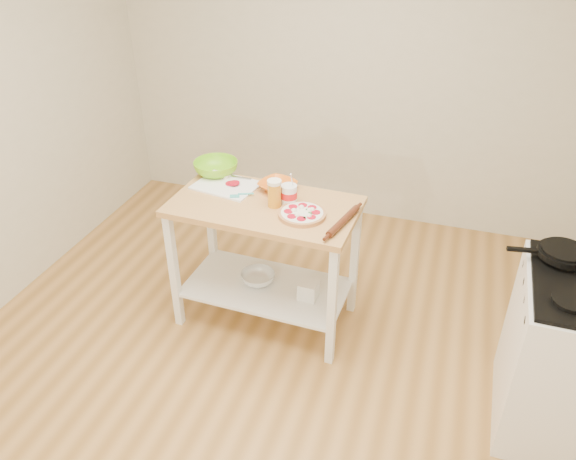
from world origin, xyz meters
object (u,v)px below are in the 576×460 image
at_px(spatula, 241,195).
at_px(shelf_bin, 308,290).
at_px(gas_stove, 573,358).
at_px(pizza, 302,214).
at_px(orange_bowl, 278,186).
at_px(beer_pint, 274,193).
at_px(cutting_board, 227,185).
at_px(rolling_pin, 343,221).
at_px(knife, 227,176).
at_px(shelf_glass_bowl, 258,278).
at_px(skillet, 562,253).
at_px(green_bowl, 216,168).
at_px(prep_island, 265,238).
at_px(yogurt_tub, 289,194).

height_order(spatula, shelf_bin, spatula).
height_order(gas_stove, pizza, gas_stove).
relative_size(orange_bowl, beer_pint, 1.31).
height_order(pizza, cutting_board, pizza).
distance_m(spatula, rolling_pin, 0.70).
xyz_separation_m(knife, shelf_glass_bowl, (0.29, -0.23, -0.62)).
distance_m(pizza, spatula, 0.45).
height_order(skillet, knife, skillet).
distance_m(skillet, green_bowl, 2.18).
relative_size(gas_stove, skillet, 2.70).
bearing_deg(spatula, shelf_glass_bowl, -27.53).
bearing_deg(cutting_board, knife, 121.65).
relative_size(knife, orange_bowl, 1.18).
height_order(skillet, green_bowl, green_bowl).
distance_m(rolling_pin, shelf_glass_bowl, 0.87).
bearing_deg(beer_pint, shelf_glass_bowl, 167.91).
height_order(prep_island, rolling_pin, rolling_pin).
height_order(knife, orange_bowl, orange_bowl).
bearing_deg(gas_stove, spatula, 170.21).
xyz_separation_m(pizza, cutting_board, (-0.58, 0.22, -0.01)).
bearing_deg(gas_stove, rolling_pin, 169.96).
bearing_deg(shelf_bin, green_bowl, 157.09).
bearing_deg(knife, cutting_board, -67.71).
relative_size(pizza, yogurt_tub, 1.32).
distance_m(cutting_board, yogurt_tub, 0.47).
bearing_deg(cutting_board, spatula, -28.78).
relative_size(prep_island, skillet, 2.89).
relative_size(prep_island, beer_pint, 6.79).
bearing_deg(spatula, pizza, -34.84).
distance_m(spatula, knife, 0.29).
distance_m(green_bowl, rolling_pin, 1.05).
xyz_separation_m(cutting_board, orange_bowl, (0.34, 0.05, 0.02)).
height_order(gas_stove, yogurt_tub, yogurt_tub).
xyz_separation_m(knife, rolling_pin, (0.88, -0.35, 0.00)).
relative_size(gas_stove, shelf_glass_bowl, 4.74).
height_order(cutting_board, yogurt_tub, yogurt_tub).
xyz_separation_m(pizza, shelf_bin, (0.04, 0.04, -0.60)).
distance_m(gas_stove, skillet, 0.56).
relative_size(knife, green_bowl, 0.90).
xyz_separation_m(gas_stove, green_bowl, (-2.29, 0.64, 0.47)).
bearing_deg(orange_bowl, pizza, -47.76).
bearing_deg(green_bowl, beer_pint, -29.64).
bearing_deg(gas_stove, yogurt_tub, 167.62).
xyz_separation_m(skillet, shelf_glass_bowl, (-1.75, 0.17, -0.68)).
xyz_separation_m(prep_island, spatula, (-0.17, 0.04, 0.27)).
distance_m(skillet, spatula, 1.86).
bearing_deg(knife, spatula, -49.21).
bearing_deg(shelf_glass_bowl, knife, 141.09).
bearing_deg(cutting_board, gas_stove, -3.20).
distance_m(prep_island, knife, 0.52).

